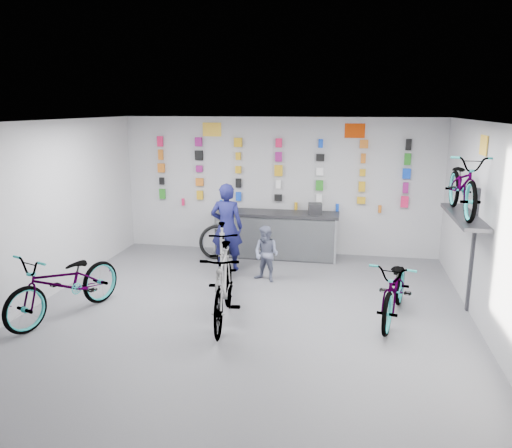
% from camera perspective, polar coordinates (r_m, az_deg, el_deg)
% --- Properties ---
extents(floor, '(8.00, 8.00, 0.00)m').
position_cam_1_polar(floor, '(7.71, -1.70, -11.39)').
color(floor, '#57575D').
rests_on(floor, ground).
extents(ceiling, '(8.00, 8.00, 0.00)m').
position_cam_1_polar(ceiling, '(7.01, -1.87, 11.50)').
color(ceiling, white).
rests_on(ceiling, wall_back).
extents(wall_back, '(7.00, 0.00, 7.00)m').
position_cam_1_polar(wall_back, '(11.08, 2.62, 4.36)').
color(wall_back, '#B8B7BA').
rests_on(wall_back, floor).
extents(wall_front, '(7.00, 0.00, 7.00)m').
position_cam_1_polar(wall_front, '(3.64, -15.73, -15.42)').
color(wall_front, '#B8B7BA').
rests_on(wall_front, floor).
extents(wall_left, '(0.00, 8.00, 8.00)m').
position_cam_1_polar(wall_left, '(8.64, -25.09, 0.56)').
color(wall_left, '#B8B7BA').
rests_on(wall_left, floor).
extents(wall_right, '(0.00, 8.00, 8.00)m').
position_cam_1_polar(wall_right, '(7.33, 26.04, -1.64)').
color(wall_right, '#B8B7BA').
rests_on(wall_right, floor).
extents(counter, '(2.70, 0.66, 1.00)m').
position_cam_1_polar(counter, '(10.84, 2.23, -1.31)').
color(counter, black).
rests_on(counter, floor).
extents(merch_wall, '(5.56, 0.08, 1.56)m').
position_cam_1_polar(merch_wall, '(10.96, 2.67, 5.88)').
color(merch_wall, '#268120').
rests_on(merch_wall, wall_back).
extents(wall_bracket, '(0.39, 1.90, 2.00)m').
position_cam_1_polar(wall_bracket, '(8.43, 22.80, 0.24)').
color(wall_bracket, '#333338').
rests_on(wall_bracket, wall_right).
extents(sign_left, '(0.42, 0.02, 0.30)m').
position_cam_1_polar(sign_left, '(11.24, -5.06, 10.71)').
color(sign_left, yellow).
rests_on(sign_left, wall_back).
extents(sign_right, '(0.42, 0.02, 0.30)m').
position_cam_1_polar(sign_right, '(10.83, 11.23, 10.42)').
color(sign_right, '#C73704').
rests_on(sign_right, wall_back).
extents(sign_side, '(0.02, 0.40, 0.30)m').
position_cam_1_polar(sign_side, '(8.30, 24.57, 8.19)').
color(sign_side, yellow).
rests_on(sign_side, wall_right).
extents(bike_left, '(1.43, 2.21, 1.10)m').
position_cam_1_polar(bike_left, '(8.31, -20.99, -6.36)').
color(bike_left, gray).
rests_on(bike_left, floor).
extents(bike_center, '(0.79, 2.02, 1.18)m').
position_cam_1_polar(bike_center, '(7.59, -3.74, -6.99)').
color(bike_center, gray).
rests_on(bike_center, floor).
extents(bike_right, '(1.08, 2.01, 1.00)m').
position_cam_1_polar(bike_right, '(8.00, 15.67, -7.08)').
color(bike_right, gray).
rests_on(bike_right, floor).
extents(bike_service, '(0.99, 1.88, 1.09)m').
position_cam_1_polar(bike_service, '(9.27, -3.81, -3.50)').
color(bike_service, gray).
rests_on(bike_service, floor).
extents(bike_wall, '(0.63, 1.80, 0.95)m').
position_cam_1_polar(bike_wall, '(8.31, 22.63, 4.21)').
color(bike_wall, gray).
rests_on(bike_wall, wall_bracket).
extents(clerk, '(0.65, 0.44, 1.76)m').
position_cam_1_polar(clerk, '(9.93, -3.36, -0.35)').
color(clerk, '#14154A').
rests_on(clerk, floor).
extents(customer, '(0.63, 0.56, 1.06)m').
position_cam_1_polar(customer, '(9.34, 1.18, -3.44)').
color(customer, slate).
rests_on(customer, floor).
extents(spare_wheel, '(0.76, 0.39, 0.76)m').
position_cam_1_polar(spare_wheel, '(10.76, -4.52, -2.08)').
color(spare_wheel, black).
rests_on(spare_wheel, floor).
extents(register, '(0.31, 0.33, 0.22)m').
position_cam_1_polar(register, '(10.62, 6.77, 1.76)').
color(register, black).
rests_on(register, counter).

